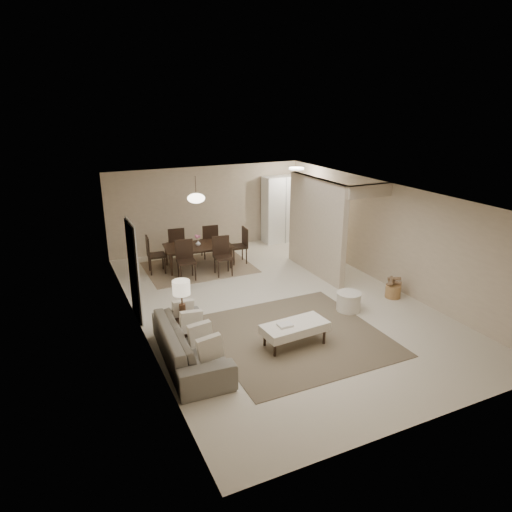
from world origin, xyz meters
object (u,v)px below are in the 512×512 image
side_table (184,332)px  wicker_basket (393,291)px  pantry_cabinet (282,209)px  dining_table (199,257)px  round_pouf (349,302)px  ottoman_bench (295,328)px  sofa (191,343)px

side_table → wicker_basket: (5.00, 0.05, -0.11)m
pantry_cabinet → dining_table: pantry_cabinet is taller
round_pouf → dining_table: size_ratio=0.30×
pantry_cabinet → ottoman_bench: bearing=-115.8°
ottoman_bench → wicker_basket: 3.29m
side_table → wicker_basket: side_table is taller
sofa → ottoman_bench: bearing=-96.0°
ottoman_bench → pantry_cabinet: bearing=60.1°
dining_table → round_pouf: bearing=-56.7°
pantry_cabinet → side_table: size_ratio=4.03×
pantry_cabinet → sofa: 7.47m
side_table → sofa: bearing=-94.8°
side_table → round_pouf: (3.64, -0.10, -0.05)m
dining_table → pantry_cabinet: bearing=26.7°
sofa → wicker_basket: 5.09m
ottoman_bench → dining_table: bearing=89.6°
side_table → dining_table: dining_table is taller
pantry_cabinet → dining_table: size_ratio=1.18×
ottoman_bench → side_table: (-1.85, 0.89, -0.10)m
side_table → wicker_basket: bearing=0.5°
pantry_cabinet → dining_table: 3.52m
pantry_cabinet → side_table: pantry_cabinet is taller
pantry_cabinet → round_pouf: pantry_cabinet is taller
ottoman_bench → dining_table: (-0.31, 4.73, -0.04)m
round_pouf → pantry_cabinet: bearing=78.0°
ottoman_bench → round_pouf: 1.96m
sofa → side_table: 0.60m
sofa → wicker_basket: (5.05, 0.64, -0.19)m
ottoman_bench → sofa: bearing=166.9°
pantry_cabinet → sofa: bearing=-130.2°
ottoman_bench → side_table: side_table is taller
pantry_cabinet → sofa: (-4.80, -5.68, -0.71)m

